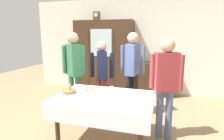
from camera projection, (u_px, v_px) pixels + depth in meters
ground_plane at (109, 133)px, 3.38m from camera, size 12.00×12.00×0.00m
back_wall at (136, 46)px, 5.61m from camera, size 6.40×0.10×2.70m
dining_table at (104, 103)px, 3.04m from camera, size 1.56×1.06×0.75m
wall_cabinet at (104, 57)px, 5.65m from camera, size 1.71×0.46×2.09m
mantel_clock at (97, 16)px, 5.49m from camera, size 0.18×0.11×0.24m
bookshelf_low at (156, 79)px, 5.38m from camera, size 1.02×0.35×0.92m
book_stack at (157, 61)px, 5.28m from camera, size 0.18×0.22×0.08m
tea_cup_front_edge at (112, 89)px, 3.37m from camera, size 0.13×0.13×0.06m
tea_cup_far_right at (140, 105)px, 2.62m from camera, size 0.13×0.13×0.06m
tea_cup_near_left at (118, 104)px, 2.63m from camera, size 0.13×0.13×0.06m
bread_basket at (69, 91)px, 3.21m from camera, size 0.24×0.24×0.16m
pastry_plate at (90, 91)px, 3.31m from camera, size 0.28×0.28×0.05m
spoon_mid_right at (84, 100)px, 2.86m from camera, size 0.12×0.02×0.01m
spoon_back_edge at (125, 91)px, 3.30m from camera, size 0.12×0.02×0.01m
person_near_right_end at (74, 65)px, 3.97m from camera, size 0.52×0.38×1.75m
person_behind_table_left at (166, 79)px, 3.06m from camera, size 0.52×0.31×1.66m
person_by_cabinet at (132, 65)px, 4.02m from camera, size 0.52×0.39×1.75m
person_behind_table_right at (102, 71)px, 4.06m from camera, size 0.52×0.41×1.56m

